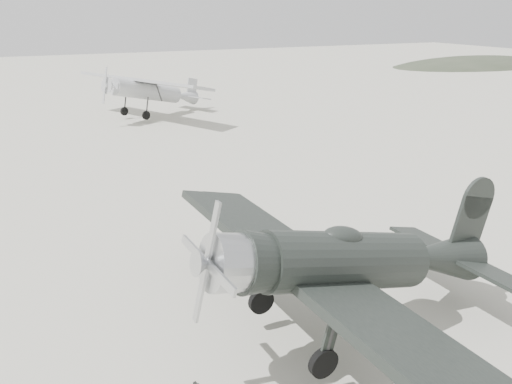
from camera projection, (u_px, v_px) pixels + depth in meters
The scene contains 4 objects.
ground at pixel (303, 284), 13.74m from camera, with size 160.00×160.00×0.00m, color #A2A090.
hill_northeast at pixel (477, 65), 67.47m from camera, with size 32.00×16.00×5.20m, color #323B2B.
lowwing_monoplane at pixel (356, 262), 10.98m from camera, with size 7.93×11.07×3.57m.
highwing_monoplane at pixel (151, 88), 34.18m from camera, with size 8.74×11.01×3.26m.
Camera 1 is at (-6.20, -10.38, 7.12)m, focal length 35.00 mm.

